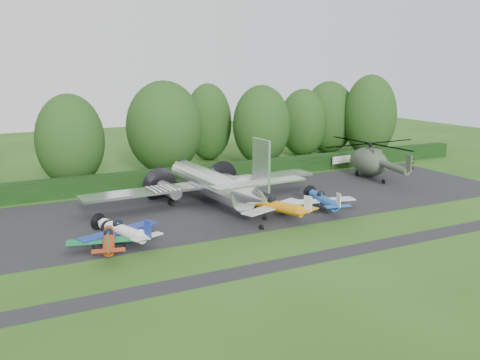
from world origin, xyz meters
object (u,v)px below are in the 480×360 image
light_plane_white (122,230)px  helicopter (370,159)px  light_plane_blue (323,200)px  sign_board (341,160)px  light_plane_red (109,240)px  transport_plane (212,183)px  light_plane_orange (277,206)px

light_plane_white → helicopter: (33.63, 10.22, 1.27)m
light_plane_blue → sign_board: light_plane_blue is taller
light_plane_blue → light_plane_red: bearing=173.7°
transport_plane → sign_board: size_ratio=8.03×
light_plane_blue → helicopter: helicopter is taller
transport_plane → light_plane_blue: transport_plane is taller
light_plane_orange → sign_board: size_ratio=2.39×
sign_board → transport_plane: bearing=-152.7°
transport_plane → light_plane_white: size_ratio=3.52×
light_plane_orange → helicopter: 21.57m
light_plane_white → light_plane_orange: size_ratio=0.96×
light_plane_orange → light_plane_blue: 5.24m
light_plane_orange → sign_board: bearing=58.2°
transport_plane → light_plane_white: 13.23m
helicopter → sign_board: 6.12m
light_plane_blue → helicopter: size_ratio=0.44×
light_plane_red → light_plane_blue: light_plane_blue is taller
transport_plane → light_plane_orange: 7.69m
sign_board → light_plane_red: bearing=-147.4°
transport_plane → light_plane_white: transport_plane is taller
helicopter → light_plane_red: bearing=-174.2°
helicopter → light_plane_orange: bearing=-165.8°
light_plane_red → light_plane_orange: bearing=-6.7°
helicopter → sign_board: bearing=74.0°
sign_board → light_plane_blue: bearing=-126.4°
light_plane_blue → light_plane_white: bearing=169.5°
helicopter → light_plane_white: bearing=-175.8°
light_plane_orange → light_plane_blue: light_plane_orange is taller
light_plane_orange → helicopter: helicopter is taller
light_plane_red → light_plane_blue: (21.12, 2.09, 0.07)m
transport_plane → helicopter: size_ratio=1.58×
light_plane_orange → sign_board: (19.54, 15.76, 0.05)m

